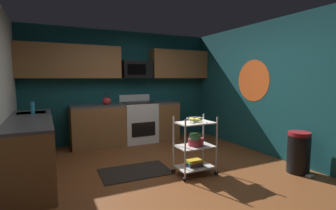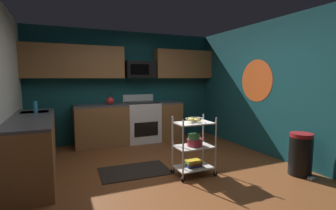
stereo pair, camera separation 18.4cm
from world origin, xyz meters
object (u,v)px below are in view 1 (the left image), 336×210
at_px(trash_can, 299,153).
at_px(mixing_bowl_large, 196,142).
at_px(kettle, 107,101).
at_px(rolling_cart, 195,146).
at_px(oven_range, 139,122).
at_px(microwave, 137,70).
at_px(fruit_bowl, 195,119).
at_px(dish_soap_bottle, 33,108).
at_px(book_stack, 195,163).
at_px(mixing_bowl_small, 195,136).

bearing_deg(trash_can, mixing_bowl_large, 156.04).
bearing_deg(kettle, rolling_cart, -70.37).
xyz_separation_m(oven_range, trash_can, (1.61, -3.00, -0.15)).
xyz_separation_m(microwave, kettle, (-0.74, -0.11, -0.70)).
bearing_deg(fruit_bowl, mixing_bowl_large, 0.00).
relative_size(microwave, trash_can, 1.06).
bearing_deg(dish_soap_bottle, rolling_cart, -32.63).
bearing_deg(mixing_bowl_large, microwave, 92.58).
relative_size(microwave, fruit_bowl, 2.57).
distance_m(book_stack, trash_can, 1.67).
bearing_deg(dish_soap_bottle, mixing_bowl_large, -32.41).
xyz_separation_m(oven_range, dish_soap_bottle, (-2.16, -0.90, 0.54)).
bearing_deg(mixing_bowl_large, fruit_bowl, 180.00).
bearing_deg(rolling_cart, kettle, 109.63).
relative_size(mixing_bowl_small, dish_soap_bottle, 0.91).
xyz_separation_m(mixing_bowl_large, mixing_bowl_small, (-0.03, -0.03, 0.10)).
relative_size(oven_range, fruit_bowl, 4.04).
xyz_separation_m(mixing_bowl_large, trash_can, (1.50, -0.67, -0.19)).
xyz_separation_m(mixing_bowl_small, dish_soap_bottle, (-2.23, 1.47, 0.40)).
bearing_deg(kettle, mixing_bowl_large, -69.97).
bearing_deg(mixing_bowl_small, microwave, 91.78).
bearing_deg(oven_range, dish_soap_bottle, -157.44).
height_order(rolling_cart, fruit_bowl, rolling_cart).
height_order(mixing_bowl_large, kettle, kettle).
relative_size(mixing_bowl_large, book_stack, 0.99).
height_order(mixing_bowl_large, mixing_bowl_small, mixing_bowl_small).
relative_size(kettle, dish_soap_bottle, 1.32).
relative_size(fruit_bowl, mixing_bowl_large, 1.08).
xyz_separation_m(microwave, mixing_bowl_large, (0.11, -2.44, -1.18)).
height_order(microwave, kettle, microwave).
distance_m(microwave, dish_soap_bottle, 2.47).
bearing_deg(dish_soap_bottle, mixing_bowl_small, -33.33).
distance_m(mixing_bowl_large, mixing_bowl_small, 0.11).
distance_m(fruit_bowl, mixing_bowl_large, 0.36).
bearing_deg(mixing_bowl_large, kettle, 110.03).
distance_m(rolling_cart, mixing_bowl_large, 0.07).
xyz_separation_m(mixing_bowl_small, trash_can, (1.54, -0.64, -0.29)).
distance_m(microwave, kettle, 1.03).
height_order(microwave, rolling_cart, microwave).
bearing_deg(trash_can, book_stack, 156.30).
bearing_deg(trash_can, kettle, 128.11).
xyz_separation_m(fruit_bowl, kettle, (-0.83, 2.33, 0.12)).
xyz_separation_m(microwave, fruit_bowl, (0.09, -2.44, -0.82)).
relative_size(microwave, dish_soap_bottle, 3.50).
bearing_deg(microwave, book_stack, -87.85).
bearing_deg(trash_can, microwave, 117.43).
distance_m(mixing_bowl_small, kettle, 2.53).
height_order(kettle, dish_soap_bottle, kettle).
xyz_separation_m(microwave, trash_can, (1.61, -3.11, -1.37)).
bearing_deg(fruit_bowl, oven_range, 92.23).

